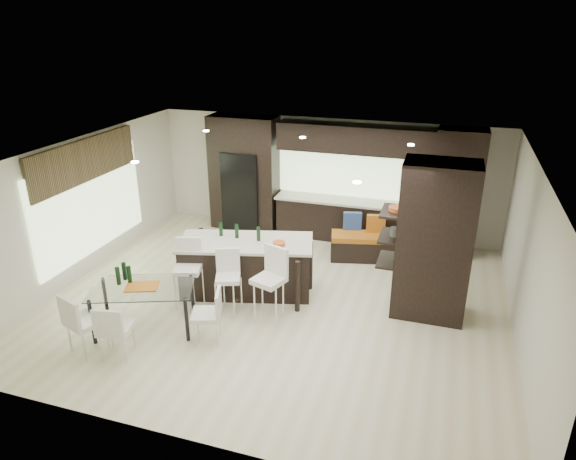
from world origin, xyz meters
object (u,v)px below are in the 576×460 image
(chair_far, at_px, (86,325))
(stool_right, at_px, (269,293))
(kitchen_island, at_px, (246,266))
(chair_near, at_px, (116,332))
(stool_left, at_px, (189,281))
(chair_end, at_px, (206,318))
(floor_vase, at_px, (412,278))
(bench, at_px, (365,247))
(dining_table, at_px, (145,308))
(stool_mid, at_px, (229,289))

(chair_far, bearing_deg, stool_right, 54.50)
(kitchen_island, height_order, chair_near, kitchen_island)
(stool_left, bearing_deg, chair_near, -116.87)
(kitchen_island, xyz_separation_m, chair_end, (0.01, -1.71, -0.10))
(stool_left, bearing_deg, floor_vase, 2.13)
(bench, height_order, chair_near, chair_near)
(stool_left, distance_m, chair_end, 1.15)
(chair_far, bearing_deg, bench, 72.12)
(bench, distance_m, chair_end, 4.20)
(kitchen_island, xyz_separation_m, chair_far, (-1.61, -2.50, -0.04))
(dining_table, distance_m, chair_end, 1.11)
(kitchen_island, distance_m, chair_near, 2.71)
(chair_near, bearing_deg, chair_far, 170.96)
(dining_table, bearing_deg, chair_near, -110.60)
(dining_table, bearing_deg, kitchen_island, 36.60)
(floor_vase, bearing_deg, dining_table, -154.12)
(kitchen_island, relative_size, dining_table, 1.50)
(chair_end, bearing_deg, stool_left, 22.74)
(floor_vase, height_order, chair_near, floor_vase)
(kitchen_island, relative_size, stool_right, 2.31)
(stool_left, height_order, chair_far, stool_left)
(dining_table, bearing_deg, stool_right, 4.24)
(stool_mid, xyz_separation_m, dining_table, (-1.10, -0.88, -0.07))
(stool_mid, distance_m, chair_near, 1.98)
(stool_left, relative_size, chair_far, 1.09)
(dining_table, relative_size, chair_end, 1.97)
(chair_far, height_order, chair_end, chair_far)
(floor_vase, bearing_deg, stool_left, -163.34)
(kitchen_island, xyz_separation_m, stool_left, (-0.75, -0.85, -0.00))
(stool_left, bearing_deg, chair_far, -132.11)
(kitchen_island, relative_size, chair_far, 2.63)
(stool_mid, height_order, chair_end, stool_mid)
(stool_mid, xyz_separation_m, chair_end, (0.01, -0.88, -0.05))
(stool_left, relative_size, stool_right, 0.96)
(stool_mid, distance_m, floor_vase, 3.17)
(stool_left, height_order, stool_right, stool_right)
(chair_near, bearing_deg, floor_vase, 22.34)
(kitchen_island, relative_size, stool_mid, 2.63)
(chair_far, bearing_deg, chair_near, 22.15)
(stool_left, distance_m, floor_vase, 3.89)
(stool_mid, relative_size, chair_near, 1.10)
(floor_vase, height_order, dining_table, floor_vase)
(kitchen_island, bearing_deg, chair_end, -104.50)
(floor_vase, relative_size, chair_far, 1.29)
(floor_vase, xyz_separation_m, dining_table, (-4.08, -1.98, -0.21))
(chair_near, height_order, chair_far, chair_far)
(kitchen_island, height_order, chair_end, kitchen_island)
(kitchen_island, height_order, floor_vase, floor_vase)
(chair_near, xyz_separation_m, chair_end, (1.11, 0.76, -0.01))
(dining_table, bearing_deg, stool_mid, 18.11)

